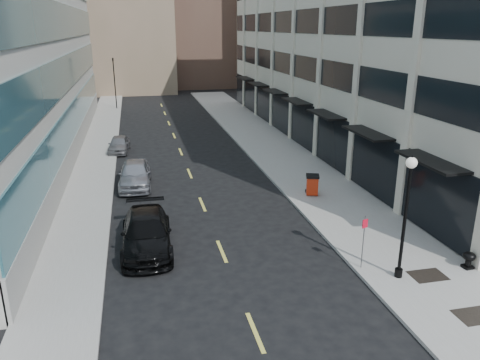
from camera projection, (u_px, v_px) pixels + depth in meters
name	position (u px, v px, depth m)	size (l,w,h in m)	color
sidewalk_right	(293.00, 166.00, 33.69)	(5.00, 80.00, 0.15)	gray
sidewalk_left	(91.00, 179.00, 30.76)	(3.00, 80.00, 0.15)	gray
building_right	(376.00, 34.00, 39.36)	(15.30, 46.50, 18.25)	beige
skyline_tan_far	(64.00, 18.00, 79.50)	(12.00, 14.00, 22.00)	#92765F
skyline_stone	(264.00, 24.00, 75.40)	(10.00, 14.00, 20.00)	beige
grate_mid	(476.00, 316.00, 16.09)	(1.40, 1.00, 0.01)	black
grate_far	(428.00, 275.00, 18.68)	(1.40, 1.00, 0.01)	black
road_centerline	(195.00, 187.00, 29.36)	(0.15, 68.20, 0.01)	#D8CC4C
traffic_signal	(113.00, 61.00, 55.14)	(0.66, 0.66, 6.98)	black
car_black_pickup	(146.00, 233.00, 21.02)	(2.21, 5.43, 1.58)	black
car_silver_sedan	(135.00, 174.00, 29.31)	(1.95, 4.84, 1.65)	gray
car_grey_sedan	(119.00, 144.00, 37.42)	(1.53, 3.81, 1.30)	slate
trash_bin	(312.00, 184.00, 27.48)	(0.94, 0.94, 1.22)	red
lamppost	(406.00, 207.00, 17.69)	(0.42, 0.42, 5.04)	black
sign_post	(364.00, 234.00, 18.85)	(0.27, 0.11, 2.31)	slate
urn_planter	(469.00, 258.00, 19.15)	(0.51, 0.51, 0.71)	black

